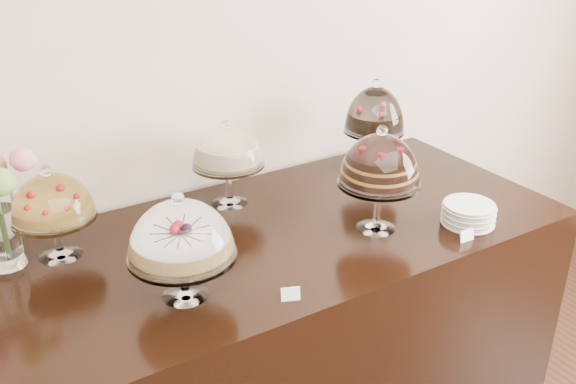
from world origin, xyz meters
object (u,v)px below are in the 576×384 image
cake_stand_cheesecake (228,150)px  plate_stack (468,214)px  display_counter (282,327)px  cake_stand_choco_layer (380,164)px  cake_stand_fruit_tart (51,201)px  cake_stand_sugar_sponge (181,235)px  cake_stand_dark_choco (375,114)px

cake_stand_cheesecake → plate_stack: cake_stand_cheesecake is taller
display_counter → cake_stand_choco_layer: cake_stand_choco_layer is taller
cake_stand_cheesecake → cake_stand_fruit_tart: bearing=-175.1°
display_counter → cake_stand_sugar_sponge: bearing=-156.7°
display_counter → cake_stand_cheesecake: 0.75m
cake_stand_fruit_tart → cake_stand_dark_choco: bearing=-0.4°
cake_stand_cheesecake → cake_stand_dark_choco: bearing=-5.7°
cake_stand_choco_layer → cake_stand_fruit_tart: bearing=158.4°
cake_stand_choco_layer → plate_stack: bearing=-26.3°
cake_stand_sugar_sponge → cake_stand_cheesecake: bearing=50.9°
cake_stand_choco_layer → plate_stack: 0.42m
display_counter → plate_stack: (0.64, -0.33, 0.49)m
cake_stand_choco_layer → cake_stand_fruit_tart: size_ratio=1.20×
display_counter → cake_stand_cheesecake: cake_stand_cheesecake is taller
cake_stand_cheesecake → display_counter: bearing=-79.5°
display_counter → cake_stand_choco_layer: size_ratio=5.35×
cake_stand_cheesecake → cake_stand_dark_choco: (0.68, -0.07, 0.05)m
display_counter → cake_stand_dark_choco: size_ratio=5.02×
cake_stand_sugar_sponge → cake_stand_dark_choco: cake_stand_dark_choco is taller
cake_stand_dark_choco → cake_stand_fruit_tart: (-1.38, 0.01, -0.07)m
plate_stack → cake_stand_dark_choco: bearing=91.4°
cake_stand_choco_layer → cake_stand_cheesecake: cake_stand_choco_layer is taller
display_counter → cake_stand_sugar_sponge: (-0.48, -0.21, 0.67)m
cake_stand_sugar_sponge → cake_stand_cheesecake: 0.67m
cake_stand_sugar_sponge → display_counter: bearing=23.3°
cake_stand_fruit_tart → plate_stack: 1.52m
display_counter → cake_stand_sugar_sponge: cake_stand_sugar_sponge is taller
cake_stand_sugar_sponge → cake_stand_choco_layer: bearing=2.4°
cake_stand_fruit_tart → cake_stand_cheesecake: bearing=4.9°
cake_stand_cheesecake → cake_stand_sugar_sponge: bearing=-129.1°
display_counter → cake_stand_fruit_tart: size_ratio=6.41×
plate_stack → cake_stand_choco_layer: bearing=153.7°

